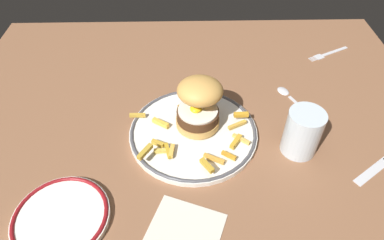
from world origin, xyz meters
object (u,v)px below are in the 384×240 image
object	(u,v)px
water_glass	(302,135)
burger	(199,102)
dinner_plate	(192,132)
side_plate	(61,218)
spoon	(287,93)
napkin	(185,230)
fork	(328,54)

from	to	relation	value
water_glass	burger	bearing A→B (deg)	160.55
dinner_plate	side_plate	xyz separation A→B (cm)	(-24.42, -20.98, -0.00)
dinner_plate	spoon	xyz separation A→B (cm)	(24.84, 13.53, -0.48)
dinner_plate	burger	world-z (taller)	burger
spoon	napkin	bearing A→B (deg)	-125.61
water_glass	napkin	world-z (taller)	water_glass
burger	side_plate	world-z (taller)	burger
burger	fork	bearing A→B (deg)	36.32
water_glass	side_plate	size ratio (longest dim) A/B	0.59
spoon	napkin	xyz separation A→B (cm)	(-26.63, -37.18, -0.16)
dinner_plate	napkin	distance (cm)	23.73
napkin	dinner_plate	bearing A→B (deg)	85.67
dinner_plate	napkin	size ratio (longest dim) A/B	2.27
fork	napkin	world-z (taller)	same
water_glass	napkin	xyz separation A→B (cm)	(-24.79, -18.76, -4.31)
side_plate	fork	size ratio (longest dim) A/B	1.31
fork	water_glass	bearing A→B (deg)	-116.33
dinner_plate	side_plate	size ratio (longest dim) A/B	1.63
side_plate	water_glass	bearing A→B (deg)	18.74
fork	burger	bearing A→B (deg)	-143.68
spoon	fork	bearing A→B (deg)	48.18
side_plate	fork	distance (cm)	84.11
fork	napkin	distance (cm)	70.06
spoon	side_plate	bearing A→B (deg)	-144.99
burger	napkin	size ratio (longest dim) A/B	0.99
water_glass	fork	distance (cm)	41.09
dinner_plate	water_glass	distance (cm)	23.80
burger	fork	distance (cm)	49.61
burger	dinner_plate	bearing A→B (deg)	-120.94
dinner_plate	fork	distance (cm)	51.94
burger	water_glass	world-z (taller)	burger
water_glass	napkin	bearing A→B (deg)	-142.88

